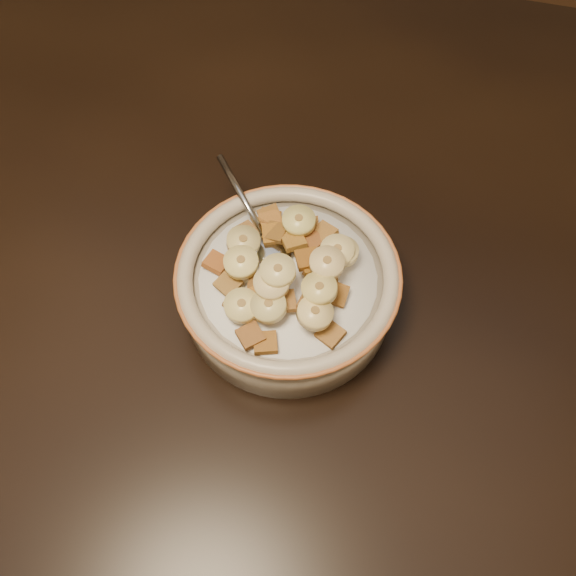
% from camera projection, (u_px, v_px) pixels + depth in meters
% --- Properties ---
extents(floor, '(4.00, 4.50, 0.10)m').
position_uv_depth(floor, '(199.00, 427.00, 1.39)').
color(floor, '#422816').
rests_on(floor, ground).
extents(table, '(1.41, 0.92, 0.04)m').
position_uv_depth(table, '(116.00, 199.00, 0.72)').
color(table, black).
rests_on(table, floor).
extents(chair, '(0.48, 0.48, 0.85)m').
position_uv_depth(chair, '(204.00, 61.00, 1.29)').
color(chair, '#33210F').
rests_on(chair, floor).
extents(cereal_bowl, '(0.20, 0.20, 0.05)m').
position_uv_depth(cereal_bowl, '(288.00, 291.00, 0.61)').
color(cereal_bowl, '#B2A08D').
rests_on(cereal_bowl, table).
extents(milk, '(0.16, 0.16, 0.00)m').
position_uv_depth(milk, '(288.00, 278.00, 0.59)').
color(milk, white).
rests_on(milk, cereal_bowl).
extents(spoon, '(0.06, 0.06, 0.01)m').
position_uv_depth(spoon, '(272.00, 250.00, 0.60)').
color(spoon, '#9CA2AD').
rests_on(spoon, cereal_bowl).
extents(cereal_square_0, '(0.03, 0.03, 0.01)m').
position_uv_depth(cereal_square_0, '(273.00, 234.00, 0.60)').
color(cereal_square_0, '#976319').
rests_on(cereal_square_0, milk).
extents(cereal_square_1, '(0.02, 0.02, 0.01)m').
position_uv_depth(cereal_square_1, '(324.00, 288.00, 0.57)').
color(cereal_square_1, brown).
rests_on(cereal_square_1, milk).
extents(cereal_square_2, '(0.03, 0.03, 0.01)m').
position_uv_depth(cereal_square_2, '(270.00, 217.00, 0.61)').
color(cereal_square_2, brown).
rests_on(cereal_square_2, milk).
extents(cereal_square_3, '(0.03, 0.03, 0.01)m').
position_uv_depth(cereal_square_3, '(324.00, 233.00, 0.60)').
color(cereal_square_3, '#8E5A21').
rests_on(cereal_square_3, milk).
extents(cereal_square_4, '(0.02, 0.02, 0.01)m').
position_uv_depth(cereal_square_4, '(269.00, 218.00, 0.61)').
color(cereal_square_4, '#945D29').
rests_on(cereal_square_4, milk).
extents(cereal_square_5, '(0.03, 0.03, 0.01)m').
position_uv_depth(cereal_square_5, '(271.00, 221.00, 0.61)').
color(cereal_square_5, '#965621').
rests_on(cereal_square_5, milk).
extents(cereal_square_6, '(0.03, 0.03, 0.01)m').
position_uv_depth(cereal_square_6, '(250.00, 336.00, 0.55)').
color(cereal_square_6, '#955929').
rests_on(cereal_square_6, milk).
extents(cereal_square_7, '(0.03, 0.03, 0.01)m').
position_uv_depth(cereal_square_7, '(246.00, 232.00, 0.60)').
color(cereal_square_7, brown).
rests_on(cereal_square_7, milk).
extents(cereal_square_8, '(0.03, 0.03, 0.01)m').
position_uv_depth(cereal_square_8, '(265.00, 343.00, 0.55)').
color(cereal_square_8, brown).
rests_on(cereal_square_8, milk).
extents(cereal_square_9, '(0.02, 0.02, 0.01)m').
position_uv_depth(cereal_square_9, '(336.00, 294.00, 0.57)').
color(cereal_square_9, brown).
rests_on(cereal_square_9, milk).
extents(cereal_square_10, '(0.03, 0.03, 0.01)m').
position_uv_depth(cereal_square_10, '(252.00, 300.00, 0.56)').
color(cereal_square_10, brown).
rests_on(cereal_square_10, milk).
extents(cereal_square_11, '(0.03, 0.03, 0.01)m').
position_uv_depth(cereal_square_11, '(318.00, 272.00, 0.57)').
color(cereal_square_11, brown).
rests_on(cereal_square_11, milk).
extents(cereal_square_12, '(0.03, 0.03, 0.01)m').
position_uv_depth(cereal_square_12, '(330.00, 334.00, 0.55)').
color(cereal_square_12, '#9D6A2A').
rests_on(cereal_square_12, milk).
extents(cereal_square_13, '(0.02, 0.02, 0.01)m').
position_uv_depth(cereal_square_13, '(311.00, 303.00, 0.56)').
color(cereal_square_13, brown).
rests_on(cereal_square_13, milk).
extents(cereal_square_14, '(0.02, 0.02, 0.01)m').
position_uv_depth(cereal_square_14, '(216.00, 262.00, 0.59)').
color(cereal_square_14, '#945021').
rests_on(cereal_square_14, milk).
extents(cereal_square_15, '(0.02, 0.02, 0.01)m').
position_uv_depth(cereal_square_15, '(276.00, 232.00, 0.59)').
color(cereal_square_15, brown).
rests_on(cereal_square_15, milk).
extents(cereal_square_16, '(0.03, 0.03, 0.01)m').
position_uv_depth(cereal_square_16, '(238.00, 304.00, 0.56)').
color(cereal_square_16, brown).
rests_on(cereal_square_16, milk).
extents(cereal_square_17, '(0.03, 0.03, 0.01)m').
position_uv_depth(cereal_square_17, '(284.00, 301.00, 0.56)').
color(cereal_square_17, brown).
rests_on(cereal_square_17, milk).
extents(cereal_square_18, '(0.03, 0.03, 0.01)m').
position_uv_depth(cereal_square_18, '(294.00, 241.00, 0.59)').
color(cereal_square_18, olive).
rests_on(cereal_square_18, milk).
extents(cereal_square_19, '(0.03, 0.03, 0.01)m').
position_uv_depth(cereal_square_19, '(309.00, 227.00, 0.61)').
color(cereal_square_19, olive).
rests_on(cereal_square_19, milk).
extents(cereal_square_20, '(0.03, 0.03, 0.01)m').
position_uv_depth(cereal_square_20, '(322.00, 278.00, 0.56)').
color(cereal_square_20, olive).
rests_on(cereal_square_20, milk).
extents(cereal_square_21, '(0.03, 0.03, 0.01)m').
position_uv_depth(cereal_square_21, '(312.00, 240.00, 0.59)').
color(cereal_square_21, brown).
rests_on(cereal_square_21, milk).
extents(cereal_square_22, '(0.03, 0.03, 0.01)m').
position_uv_depth(cereal_square_22, '(228.00, 284.00, 0.57)').
color(cereal_square_22, olive).
rests_on(cereal_square_22, milk).
extents(cereal_square_23, '(0.03, 0.03, 0.01)m').
position_uv_depth(cereal_square_23, '(307.00, 259.00, 0.57)').
color(cereal_square_23, brown).
rests_on(cereal_square_23, milk).
extents(cereal_square_24, '(0.03, 0.03, 0.01)m').
position_uv_depth(cereal_square_24, '(314.00, 264.00, 0.57)').
color(cereal_square_24, brown).
rests_on(cereal_square_24, milk).
extents(cereal_square_25, '(0.02, 0.02, 0.01)m').
position_uv_depth(cereal_square_25, '(260.00, 284.00, 0.56)').
color(cereal_square_25, brown).
rests_on(cereal_square_25, milk).
extents(cereal_square_26, '(0.03, 0.03, 0.01)m').
position_uv_depth(cereal_square_26, '(326.00, 264.00, 0.57)').
color(cereal_square_26, brown).
rests_on(cereal_square_26, milk).
extents(banana_slice_0, '(0.04, 0.04, 0.01)m').
position_uv_depth(banana_slice_0, '(242.00, 306.00, 0.55)').
color(banana_slice_0, '#DAC174').
rests_on(banana_slice_0, milk).
extents(banana_slice_1, '(0.04, 0.04, 0.01)m').
position_uv_depth(banana_slice_1, '(299.00, 221.00, 0.59)').
color(banana_slice_1, '#DDD06E').
rests_on(banana_slice_1, milk).
extents(banana_slice_2, '(0.03, 0.03, 0.01)m').
position_uv_depth(banana_slice_2, '(327.00, 263.00, 0.56)').
color(banana_slice_2, beige).
rests_on(banana_slice_2, milk).
extents(banana_slice_3, '(0.04, 0.04, 0.01)m').
position_uv_depth(banana_slice_3, '(243.00, 242.00, 0.58)').
color(banana_slice_3, '#C8BA78').
rests_on(banana_slice_3, milk).
extents(banana_slice_4, '(0.04, 0.04, 0.01)m').
position_uv_depth(banana_slice_4, '(271.00, 283.00, 0.55)').
color(banana_slice_4, '#DDC280').
rests_on(banana_slice_4, milk).
extents(banana_slice_5, '(0.04, 0.04, 0.02)m').
position_uv_depth(banana_slice_5, '(315.00, 313.00, 0.54)').
color(banana_slice_5, '#E3C97B').
rests_on(banana_slice_5, milk).
extents(banana_slice_6, '(0.04, 0.04, 0.01)m').
position_uv_depth(banana_slice_6, '(342.00, 251.00, 0.58)').
color(banana_slice_6, '#FDE88D').
rests_on(banana_slice_6, milk).
extents(banana_slice_7, '(0.04, 0.04, 0.01)m').
position_uv_depth(banana_slice_7, '(241.00, 262.00, 0.56)').
color(banana_slice_7, '#EEDC7C').
rests_on(banana_slice_7, milk).
extents(banana_slice_8, '(0.04, 0.04, 0.01)m').
position_uv_depth(banana_slice_8, '(319.00, 289.00, 0.55)').
color(banana_slice_8, '#E5D77A').
rests_on(banana_slice_8, milk).
extents(banana_slice_9, '(0.04, 0.04, 0.01)m').
position_uv_depth(banana_slice_9, '(269.00, 306.00, 0.55)').
color(banana_slice_9, '#CEBD71').
rests_on(banana_slice_9, milk).
extents(banana_slice_10, '(0.04, 0.04, 0.01)m').
position_uv_depth(banana_slice_10, '(337.00, 251.00, 0.57)').
color(banana_slice_10, '#FCDF95').
rests_on(banana_slice_10, milk).
extents(banana_slice_11, '(0.04, 0.04, 0.01)m').
position_uv_depth(banana_slice_11, '(278.00, 271.00, 0.55)').
color(banana_slice_11, '#EFE597').
rests_on(banana_slice_11, milk).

